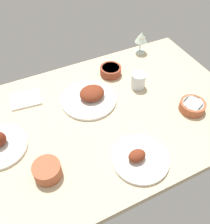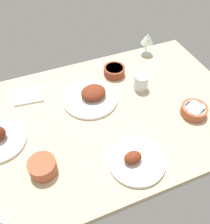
% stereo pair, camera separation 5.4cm
% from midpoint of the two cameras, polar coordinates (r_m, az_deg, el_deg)
% --- Properties ---
extents(dining_table, '(1.40, 0.90, 0.04)m').
position_cam_midpoint_polar(dining_table, '(1.23, 1.25, -1.27)').
color(dining_table, '#C6B28E').
rests_on(dining_table, ground).
extents(plate_center_main, '(0.29, 0.29, 0.07)m').
position_cam_midpoint_polar(plate_center_main, '(1.28, -2.00, 3.66)').
color(plate_center_main, silver).
rests_on(plate_center_main, dining_table).
extents(plate_near_viewer, '(0.25, 0.25, 0.06)m').
position_cam_midpoint_polar(plate_near_viewer, '(1.06, 8.65, -11.01)').
color(plate_near_viewer, silver).
rests_on(plate_near_viewer, dining_table).
extents(bowl_sauce, '(0.12, 0.12, 0.05)m').
position_cam_midpoint_polar(bowl_sauce, '(1.43, 3.26, 9.54)').
color(bowl_sauce, brown).
rests_on(bowl_sauce, dining_table).
extents(bowl_cream, '(0.13, 0.13, 0.05)m').
position_cam_midpoint_polar(bowl_cream, '(1.29, 21.10, 0.38)').
color(bowl_cream, '#A35133').
rests_on(bowl_cream, dining_table).
extents(bowl_potatoes, '(0.11, 0.11, 0.06)m').
position_cam_midpoint_polar(bowl_potatoes, '(1.03, -12.87, -12.31)').
color(bowl_potatoes, '#A35133').
rests_on(bowl_potatoes, dining_table).
extents(wine_glass, '(0.08, 0.08, 0.14)m').
position_cam_midpoint_polar(wine_glass, '(1.58, 10.80, 16.20)').
color(wine_glass, silver).
rests_on(wine_glass, dining_table).
extents(water_tumbler, '(0.08, 0.08, 0.09)m').
position_cam_midpoint_polar(water_tumbler, '(1.34, 9.51, 6.83)').
color(water_tumbler, silver).
rests_on(water_tumbler, dining_table).
extents(folded_napkin, '(0.17, 0.13, 0.01)m').
position_cam_midpoint_polar(folded_napkin, '(1.35, -16.32, 3.58)').
color(folded_napkin, white).
rests_on(folded_napkin, dining_table).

